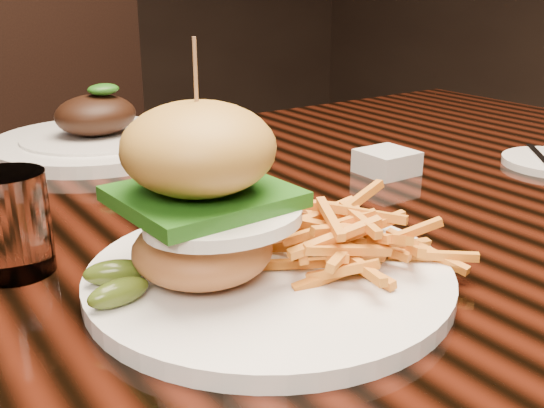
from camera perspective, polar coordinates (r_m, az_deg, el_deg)
dining_table at (r=0.72m, az=-2.00°, el=-6.57°), size 1.60×0.90×0.75m
burger_plate at (r=0.51m, az=-1.50°, el=-2.29°), size 0.30×0.30×0.20m
ramekin at (r=0.84m, az=10.25°, el=3.72°), size 0.08×0.08×0.03m
water_tumbler at (r=0.59m, az=-22.39°, el=-1.63°), size 0.07×0.07×0.09m
far_dish at (r=0.99m, az=-15.35°, el=5.82°), size 0.31×0.31×0.10m
chair_far at (r=1.58m, az=-15.14°, el=2.27°), size 0.58×0.58×0.95m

